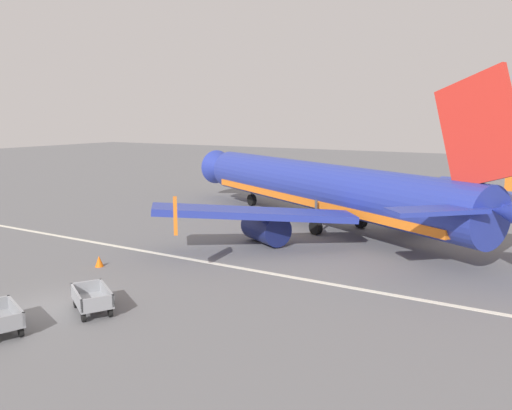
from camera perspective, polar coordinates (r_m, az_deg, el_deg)
The scene contains 5 objects.
ground_plane at distance 25.37m, azimuth -22.16°, elevation -10.59°, with size 220.00×220.00×0.00m, color slate.
apron_stripe at distance 31.62m, azimuth -8.48°, elevation -5.89°, with size 120.00×0.36×0.01m, color silver.
airplane at distance 39.43m, azimuth 8.06°, elevation 1.81°, with size 34.62×28.71×11.34m.
baggage_cart_second_in_row at distance 23.92m, azimuth -18.04°, elevation -10.04°, with size 3.43×2.48×1.07m.
traffic_cone_near_plane at distance 30.76m, azimuth -17.30°, elevation -6.08°, with size 0.49×0.49×0.65m, color orange.
Camera 1 is at (19.20, -14.18, 8.60)m, focal length 35.42 mm.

